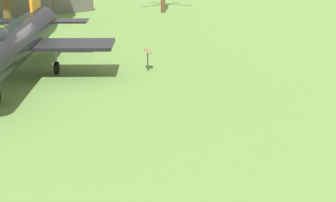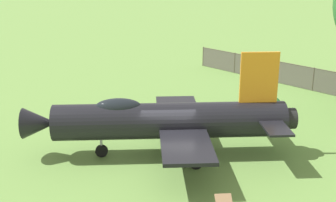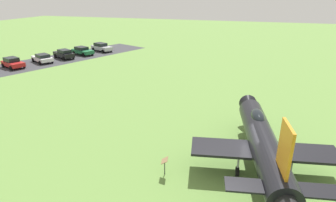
# 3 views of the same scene
# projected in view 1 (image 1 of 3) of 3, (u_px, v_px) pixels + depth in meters

# --- Properties ---
(ground_plane) EXTENTS (200.00, 200.00, 0.00)m
(ground_plane) POSITION_uv_depth(u_px,v_px,m) (19.00, 80.00, 23.08)
(ground_plane) COLOR #668E42
(display_jet) EXTENTS (9.12, 12.98, 5.06)m
(display_jet) POSITION_uv_depth(u_px,v_px,m) (13.00, 44.00, 22.11)
(display_jet) COLOR black
(display_jet) RESTS_ON ground_plane
(info_plaque) EXTENTS (0.51, 0.67, 1.14)m
(info_plaque) POSITION_uv_depth(u_px,v_px,m) (148.00, 54.00, 24.31)
(info_plaque) COLOR #333333
(info_plaque) RESTS_ON ground_plane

